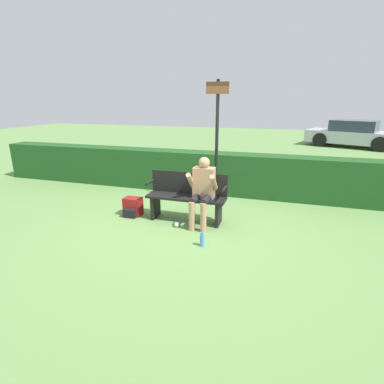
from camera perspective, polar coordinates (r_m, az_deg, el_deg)
The scene contains 9 objects.
ground_plane at distance 5.82m, azimuth -1.13°, elevation -5.47°, with size 40.00×40.00×0.00m, color #668E4C.
hedge_back at distance 7.49m, azimuth 3.60°, elevation 3.72°, with size 12.00×0.58×1.00m.
park_bench at distance 5.70m, azimuth -0.97°, elevation -0.75°, with size 1.51×0.41×0.92m.
person_seated at distance 5.43m, azimuth 2.01°, elevation 0.76°, with size 0.52×0.59×1.26m.
backpack at distance 6.14m, azimuth -11.24°, elevation -2.84°, with size 0.35×0.32×0.36m.
water_bottle at distance 4.82m, azimuth 1.97°, elevation -9.09°, with size 0.08×0.08×0.23m.
signpost at distance 6.43m, azimuth 4.75°, elevation 10.63°, with size 0.47×0.09×2.64m.
parked_car at distance 16.87m, azimuth 28.30°, elevation 9.67°, with size 4.49×3.11×1.30m.
litter_crumple at distance 5.53m, azimuth -2.92°, elevation -6.20°, with size 0.10×0.10×0.10m.
Camera 1 is at (1.68, -5.10, 2.24)m, focal length 28.00 mm.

